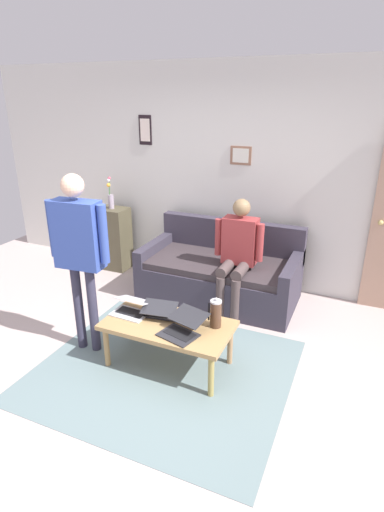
{
  "coord_description": "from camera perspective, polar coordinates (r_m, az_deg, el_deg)",
  "views": [
    {
      "loc": [
        -1.58,
        2.62,
        2.31
      ],
      "look_at": [
        -0.05,
        -0.86,
        0.8
      ],
      "focal_mm": 28.6,
      "sensor_mm": 36.0,
      "label": 1
    }
  ],
  "objects": [
    {
      "name": "laptop_center",
      "position": [
        3.75,
        -4.32,
        -7.76
      ],
      "size": [
        0.35,
        0.32,
        0.14
      ],
      "color": "#28282D",
      "rests_on": "coffee_table"
    },
    {
      "name": "laptop_right",
      "position": [
        3.82,
        -8.48,
        -7.31
      ],
      "size": [
        0.34,
        0.3,
        0.15
      ],
      "color": "silver",
      "rests_on": "coffee_table"
    },
    {
      "name": "side_shelf",
      "position": [
        5.81,
        -10.88,
        2.42
      ],
      "size": [
        0.42,
        0.32,
        0.87
      ],
      "color": "#4D4632",
      "rests_on": "ground_plane"
    },
    {
      "name": "person_standing",
      "position": [
        3.73,
        -15.57,
        1.76
      ],
      "size": [
        0.6,
        0.23,
        1.7
      ],
      "color": "#333145",
      "rests_on": "ground_plane"
    },
    {
      "name": "laptop_left",
      "position": [
        3.48,
        -1.39,
        -10.06
      ],
      "size": [
        0.39,
        0.44,
        0.15
      ],
      "color": "#28282D",
      "rests_on": "coffee_table"
    },
    {
      "name": "person_seated",
      "position": [
        4.48,
        6.38,
        0.83
      ],
      "size": [
        0.55,
        0.51,
        1.28
      ],
      "color": "#4B3D3C",
      "rests_on": "ground_plane"
    },
    {
      "name": "coffee_table",
      "position": [
        3.67,
        -3.36,
        -10.0
      ],
      "size": [
        1.13,
        0.6,
        0.43
      ],
      "color": "#AB8552",
      "rests_on": "ground_plane"
    },
    {
      "name": "area_rug",
      "position": [
        3.81,
        -3.93,
        -15.6
      ],
      "size": [
        2.19,
        1.91,
        0.01
      ],
      "primitive_type": "cube",
      "color": "slate",
      "rests_on": "ground_plane"
    },
    {
      "name": "french_press",
      "position": [
        3.54,
        3.34,
        -8.02
      ],
      "size": [
        0.12,
        0.1,
        0.28
      ],
      "color": "#4C3323",
      "rests_on": "coffee_table"
    },
    {
      "name": "couch",
      "position": [
        4.91,
        4.03,
        -2.49
      ],
      "size": [
        1.81,
        0.94,
        0.88
      ],
      "color": "#35313E",
      "rests_on": "ground_plane"
    },
    {
      "name": "back_wall",
      "position": [
        5.16,
        5.53,
        10.85
      ],
      "size": [
        7.04,
        0.11,
        2.7
      ],
      "color": "silver",
      "rests_on": "ground_plane"
    },
    {
      "name": "flower_vase",
      "position": [
        5.65,
        -11.34,
        8.07
      ],
      "size": [
        0.08,
        0.08,
        0.43
      ],
      "color": "#9D90A1",
      "rests_on": "side_shelf"
    },
    {
      "name": "ground_plane",
      "position": [
        3.83,
        -6.16,
        -15.55
      ],
      "size": [
        7.68,
        7.68,
        0.0
      ],
      "primitive_type": "plane",
      "color": "#B6A29E"
    }
  ]
}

